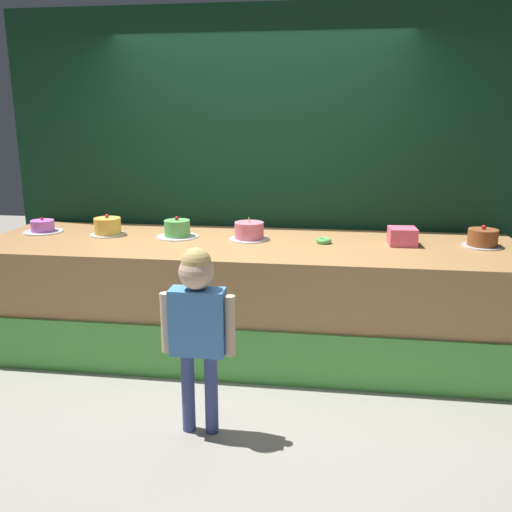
# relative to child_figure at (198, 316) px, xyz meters

# --- Properties ---
(ground_plane) EXTENTS (12.00, 12.00, 0.00)m
(ground_plane) POSITION_rel_child_figure_xyz_m (0.09, 0.64, -0.73)
(ground_plane) COLOR gray
(stage_platform) EXTENTS (4.15, 1.22, 0.88)m
(stage_platform) POSITION_rel_child_figure_xyz_m (0.09, 1.24, -0.29)
(stage_platform) COLOR #B27F4C
(stage_platform) RESTS_ON ground_plane
(curtain_backdrop) EXTENTS (4.45, 0.08, 2.72)m
(curtain_backdrop) POSITION_rel_child_figure_xyz_m (0.09, 1.94, 0.63)
(curtain_backdrop) COLOR #113823
(curtain_backdrop) RESTS_ON ground_plane
(child_figure) EXTENTS (0.43, 0.20, 1.13)m
(child_figure) POSITION_rel_child_figure_xyz_m (0.00, 0.00, 0.00)
(child_figure) COLOR #3F4C8C
(child_figure) RESTS_ON ground_plane
(pink_box) EXTENTS (0.21, 0.21, 0.13)m
(pink_box) POSITION_rel_child_figure_xyz_m (1.26, 1.32, 0.22)
(pink_box) COLOR #F45E80
(pink_box) RESTS_ON stage_platform
(donut) EXTENTS (0.12, 0.12, 0.04)m
(donut) POSITION_rel_child_figure_xyz_m (0.68, 1.30, 0.17)
(donut) COLOR #59B259
(donut) RESTS_ON stage_platform
(cake_far_left) EXTENTS (0.33, 0.33, 0.13)m
(cake_far_left) POSITION_rel_child_figure_xyz_m (-1.67, 1.38, 0.19)
(cake_far_left) COLOR silver
(cake_far_left) RESTS_ON stage_platform
(cake_left) EXTENTS (0.29, 0.29, 0.17)m
(cake_left) POSITION_rel_child_figure_xyz_m (-1.09, 1.35, 0.22)
(cake_left) COLOR silver
(cake_left) RESTS_ON stage_platform
(cake_center) EXTENTS (0.34, 0.34, 0.17)m
(cake_center) POSITION_rel_child_figure_xyz_m (-0.50, 1.35, 0.21)
(cake_center) COLOR white
(cake_center) RESTS_ON stage_platform
(cake_right) EXTENTS (0.32, 0.32, 0.19)m
(cake_right) POSITION_rel_child_figure_xyz_m (0.09, 1.35, 0.21)
(cake_right) COLOR silver
(cake_right) RESTS_ON stage_platform
(cake_far_right) EXTENTS (0.29, 0.29, 0.17)m
(cake_far_right) POSITION_rel_child_figure_xyz_m (1.85, 1.35, 0.21)
(cake_far_right) COLOR silver
(cake_far_right) RESTS_ON stage_platform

